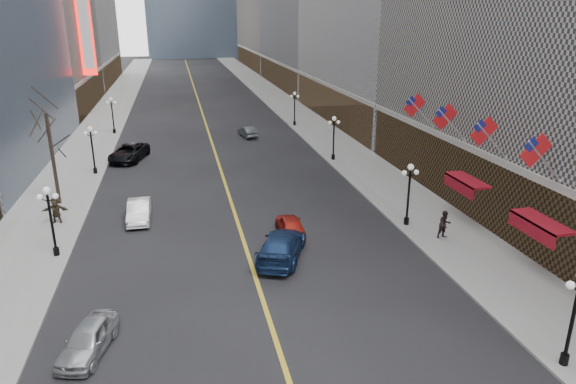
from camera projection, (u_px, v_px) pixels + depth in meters
name	position (u px, v px, depth m)	size (l,w,h in m)	color
sidewalk_east	(303.00, 119.00, 74.35)	(6.00, 230.00, 0.15)	gray
sidewalk_west	(101.00, 128.00, 68.74)	(6.00, 230.00, 0.15)	gray
lane_line	(202.00, 112.00, 80.80)	(0.25, 200.00, 0.02)	gold
streetlamp_east_0	(575.00, 309.00, 21.27)	(1.26, 0.44, 4.52)	black
streetlamp_east_1	(409.00, 188.00, 36.04)	(1.26, 0.44, 4.52)	black
streetlamp_east_2	(334.00, 133.00, 52.67)	(1.26, 0.44, 4.52)	black
streetlamp_east_3	(295.00, 105.00, 69.29)	(1.26, 0.44, 4.52)	black
streetlamp_west_1	(50.00, 214.00, 31.32)	(1.26, 0.44, 4.52)	black
streetlamp_west_2	(92.00, 145.00, 47.94)	(1.26, 0.44, 4.52)	black
streetlamp_west_3	(112.00, 112.00, 64.56)	(1.26, 0.44, 4.52)	black
flag_2	(538.00, 153.00, 27.92)	(2.87, 0.12, 2.87)	#B2B2B7
flag_3	(486.00, 134.00, 32.54)	(2.87, 0.12, 2.87)	#B2B2B7
flag_4	(447.00, 119.00, 37.16)	(2.87, 0.12, 2.87)	#B2B2B7
flag_5	(416.00, 107.00, 41.78)	(2.87, 0.12, 2.87)	#B2B2B7
awning_b	(539.00, 224.00, 29.46)	(1.40, 4.00, 0.93)	maroon
awning_c	(465.00, 182.00, 36.85)	(1.40, 4.00, 0.93)	maroon
theatre_marquee	(86.00, 33.00, 73.70)	(2.00, 0.55, 12.00)	red
tree_west_far	(48.00, 128.00, 39.12)	(3.60, 3.60, 7.92)	#2D231C
car_nb_near	(88.00, 339.00, 22.94)	(1.66, 4.12, 1.41)	#B0B4B8
car_nb_mid	(139.00, 211.00, 37.83)	(1.57, 4.51, 1.49)	white
car_nb_far	(129.00, 152.00, 53.51)	(2.82, 6.11, 1.70)	black
car_sb_near	(282.00, 246.00, 31.84)	(2.39, 5.89, 1.71)	navy
car_sb_mid	(290.00, 225.00, 35.43)	(1.65, 4.09, 1.39)	#A01B11
car_sb_far	(248.00, 132.00, 63.88)	(1.38, 3.97, 1.31)	#4B5053
ped_east_walk	(445.00, 225.00, 34.39)	(0.94, 0.52, 1.94)	black
ped_west_far	(56.00, 210.00, 36.92)	(1.77, 0.51, 1.90)	#30271B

